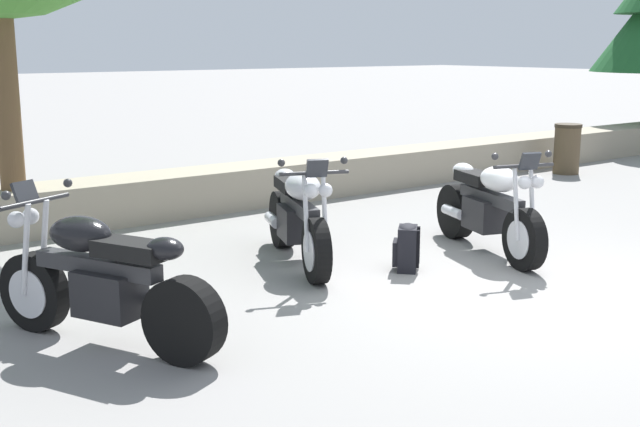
{
  "coord_description": "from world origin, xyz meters",
  "views": [
    {
      "loc": [
        -5.65,
        -4.66,
        2.19
      ],
      "look_at": [
        -1.25,
        1.2,
        0.65
      ],
      "focal_mm": 45.21,
      "sensor_mm": 36.0,
      "label": 1
    }
  ],
  "objects_px": {
    "motorcycle_white_far_right": "(489,209)",
    "trash_bin": "(567,149)",
    "motorcycle_black_near_left": "(101,282)",
    "motorcycle_silver_centre": "(298,217)",
    "rider_backpack": "(407,246)"
  },
  "relations": [
    {
      "from": "motorcycle_white_far_right",
      "to": "trash_bin",
      "type": "height_order",
      "value": "motorcycle_white_far_right"
    },
    {
      "from": "motorcycle_black_near_left",
      "to": "trash_bin",
      "type": "height_order",
      "value": "motorcycle_black_near_left"
    },
    {
      "from": "motorcycle_silver_centre",
      "to": "rider_backpack",
      "type": "bearing_deg",
      "value": -49.47
    },
    {
      "from": "motorcycle_black_near_left",
      "to": "trash_bin",
      "type": "xyz_separation_m",
      "value": [
        9.59,
        2.99,
        -0.05
      ]
    },
    {
      "from": "trash_bin",
      "to": "motorcycle_white_far_right",
      "type": "bearing_deg",
      "value": -151.28
    },
    {
      "from": "motorcycle_silver_centre",
      "to": "rider_backpack",
      "type": "distance_m",
      "value": 1.13
    },
    {
      "from": "motorcycle_white_far_right",
      "to": "motorcycle_silver_centre",
      "type": "bearing_deg",
      "value": 155.39
    },
    {
      "from": "motorcycle_silver_centre",
      "to": "trash_bin",
      "type": "relative_size",
      "value": 2.29
    },
    {
      "from": "motorcycle_black_near_left",
      "to": "rider_backpack",
      "type": "bearing_deg",
      "value": 2.56
    },
    {
      "from": "motorcycle_black_near_left",
      "to": "rider_backpack",
      "type": "height_order",
      "value": "motorcycle_black_near_left"
    },
    {
      "from": "motorcycle_white_far_right",
      "to": "rider_backpack",
      "type": "distance_m",
      "value": 1.19
    },
    {
      "from": "motorcycle_black_near_left",
      "to": "motorcycle_silver_centre",
      "type": "relative_size",
      "value": 0.98
    },
    {
      "from": "motorcycle_white_far_right",
      "to": "trash_bin",
      "type": "distance_m",
      "value": 5.98
    },
    {
      "from": "motorcycle_silver_centre",
      "to": "rider_backpack",
      "type": "height_order",
      "value": "motorcycle_silver_centre"
    },
    {
      "from": "motorcycle_silver_centre",
      "to": "trash_bin",
      "type": "height_order",
      "value": "motorcycle_silver_centre"
    }
  ]
}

